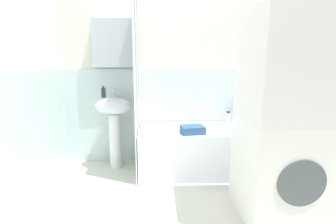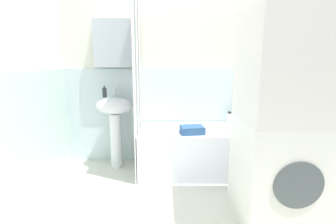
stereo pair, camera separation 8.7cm
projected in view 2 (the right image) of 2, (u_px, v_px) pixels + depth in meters
name	position (u px, v px, depth m)	size (l,w,h in m)	color
ground_plane	(198.00, 217.00, 2.15)	(4.80, 5.60, 0.04)	silver
wall_back_tiled	(183.00, 73.00, 3.16)	(3.60, 0.18, 2.40)	silver
wall_left_tiled	(22.00, 81.00, 2.25)	(0.07, 1.81, 2.40)	silver
sink	(115.00, 117.00, 3.02)	(0.44, 0.34, 0.87)	white
faucet	(115.00, 92.00, 3.05)	(0.03, 0.12, 0.12)	silver
soap_dispenser	(105.00, 92.00, 2.98)	(0.05, 0.05, 0.14)	#24292F
bathtub	(206.00, 150.00, 2.96)	(1.56, 0.69, 0.52)	white
shower_curtain	(137.00, 88.00, 2.80)	(0.01, 0.69, 2.00)	white
lotion_bottle	(257.00, 118.00, 3.15)	(0.05, 0.05, 0.15)	#C75264
body_wash_bottle	(249.00, 118.00, 3.14)	(0.06, 0.06, 0.15)	gold
conditioner_bottle	(238.00, 115.00, 3.13)	(0.07, 0.07, 0.22)	#257D5B
shampoo_bottle	(229.00, 118.00, 3.15)	(0.06, 0.06, 0.15)	white
towel_folded	(192.00, 130.00, 2.71)	(0.25, 0.19, 0.08)	#2D5382
washer_dryer_stack	(282.00, 121.00, 1.94)	(0.63, 0.64, 1.67)	white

